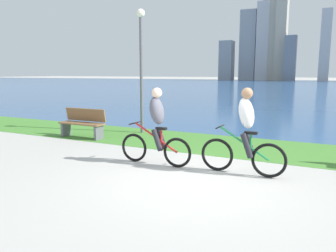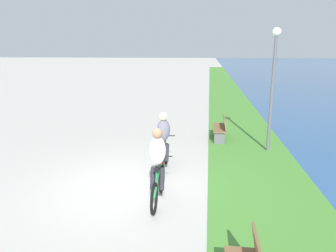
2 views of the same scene
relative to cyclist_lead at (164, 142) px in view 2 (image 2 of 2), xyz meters
The scene contains 6 objects.
ground_plane 1.55m from the cyclist_lead, 30.02° to the right, with size 300.00×300.00×0.00m, color #B2AFA8.
grass_strip_bayside 2.94m from the cyclist_lead, 66.47° to the left, with size 120.00×2.70×0.01m, color #478433.
cyclist_lead is the anchor object (origin of this frame).
cyclist_trailing 1.89m from the cyclist_lead, ahead, with size 1.71×0.52×1.71m.
bench_near_path 3.91m from the cyclist_lead, 154.28° to the left, with size 1.50×0.47×0.90m.
lamppost_tall 4.35m from the cyclist_lead, 125.42° to the left, with size 0.28×0.28×4.01m.
Camera 2 is at (7.00, 1.84, 3.29)m, focal length 33.22 mm.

